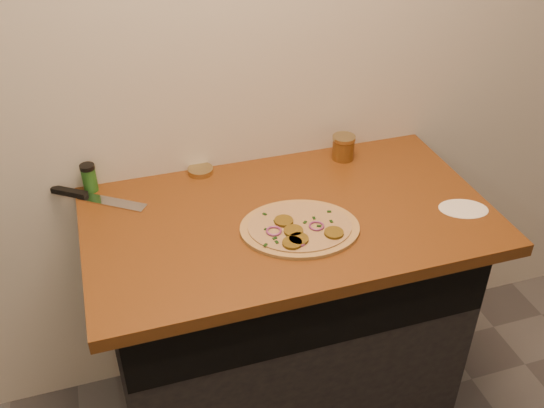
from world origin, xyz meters
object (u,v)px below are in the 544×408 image
object	(u,v)px
pizza	(299,228)
spice_shaker	(89,178)
chefs_knife	(89,197)
salsa_jar	(343,147)

from	to	relation	value
pizza	spice_shaker	distance (m)	0.68
pizza	chefs_knife	world-z (taller)	pizza
chefs_knife	spice_shaker	bearing A→B (deg)	78.98
salsa_jar	spice_shaker	size ratio (longest dim) A/B	0.92
chefs_knife	salsa_jar	bearing A→B (deg)	-0.38
chefs_knife	spice_shaker	xyz separation A→B (m)	(0.01, 0.05, 0.04)
pizza	salsa_jar	size ratio (longest dim) A/B	4.78
salsa_jar	spice_shaker	bearing A→B (deg)	176.43
pizza	spice_shaker	xyz separation A→B (m)	(-0.55, 0.39, 0.04)
pizza	salsa_jar	world-z (taller)	salsa_jar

